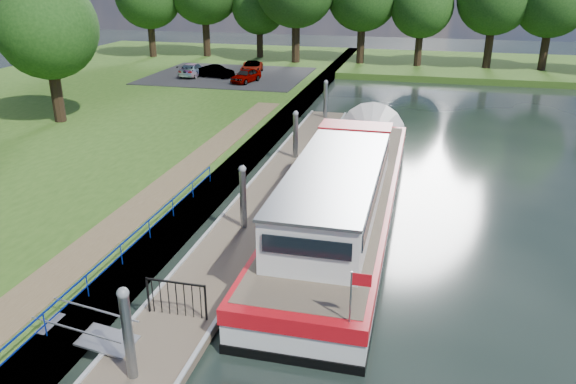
% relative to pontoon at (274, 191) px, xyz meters
% --- Properties ---
extents(ground, '(160.00, 160.00, 0.00)m').
position_rel_pontoon_xyz_m(ground, '(0.00, -13.00, -0.18)').
color(ground, black).
rests_on(ground, ground).
extents(bank_edge, '(1.10, 90.00, 0.78)m').
position_rel_pontoon_xyz_m(bank_edge, '(-2.55, 2.00, 0.20)').
color(bank_edge, '#473D2D').
rests_on(bank_edge, ground).
extents(far_bank, '(60.00, 18.00, 0.60)m').
position_rel_pontoon_xyz_m(far_bank, '(12.00, 39.00, 0.12)').
color(far_bank, '#2C4E16').
rests_on(far_bank, ground).
extents(footpath, '(1.60, 40.00, 0.05)m').
position_rel_pontoon_xyz_m(footpath, '(-4.40, -5.00, 0.62)').
color(footpath, brown).
rests_on(footpath, riverbank).
extents(carpark, '(14.00, 12.00, 0.06)m').
position_rel_pontoon_xyz_m(carpark, '(-11.00, 25.00, 0.62)').
color(carpark, black).
rests_on(carpark, riverbank).
extents(blue_fence, '(0.04, 18.04, 0.72)m').
position_rel_pontoon_xyz_m(blue_fence, '(-2.75, -10.00, 1.13)').
color(blue_fence, '#0C2DBF').
rests_on(blue_fence, riverbank).
extents(pontoon, '(2.50, 30.00, 0.56)m').
position_rel_pontoon_xyz_m(pontoon, '(0.00, 0.00, 0.00)').
color(pontoon, brown).
rests_on(pontoon, ground).
extents(mooring_piles, '(0.30, 27.30, 3.55)m').
position_rel_pontoon_xyz_m(mooring_piles, '(0.00, 0.00, 1.10)').
color(mooring_piles, gray).
rests_on(mooring_piles, ground).
extents(gangway, '(2.58, 1.00, 0.92)m').
position_rel_pontoon_xyz_m(gangway, '(-1.85, -12.50, 0.44)').
color(gangway, '#A5A8AD').
rests_on(gangway, ground).
extents(gate_panel, '(1.85, 0.05, 1.15)m').
position_rel_pontoon_xyz_m(gate_panel, '(-0.00, -10.80, 0.97)').
color(gate_panel, black).
rests_on(gate_panel, ground).
extents(barge, '(4.36, 21.15, 4.78)m').
position_rel_pontoon_xyz_m(barge, '(3.60, -1.28, 0.90)').
color(barge, black).
rests_on(barge, ground).
extents(bank_tree_a, '(6.12, 6.12, 9.72)m').
position_rel_pontoon_xyz_m(bank_tree_a, '(-15.99, 7.08, 6.84)').
color(bank_tree_a, '#332316').
rests_on(bank_tree_a, riverbank).
extents(car_a, '(2.12, 3.62, 1.16)m').
position_rel_pontoon_xyz_m(car_a, '(-8.41, 22.16, 1.23)').
color(car_a, '#999999').
rests_on(car_a, carpark).
extents(car_b, '(3.44, 1.76, 1.08)m').
position_rel_pontoon_xyz_m(car_b, '(-11.68, 23.70, 1.19)').
color(car_b, '#999999').
rests_on(car_b, carpark).
extents(car_c, '(1.65, 4.01, 1.16)m').
position_rel_pontoon_xyz_m(car_c, '(-13.96, 23.94, 1.23)').
color(car_c, '#999999').
rests_on(car_c, carpark).
extents(car_d, '(2.66, 4.31, 1.11)m').
position_rel_pontoon_xyz_m(car_d, '(-9.20, 26.39, 1.21)').
color(car_d, '#999999').
rests_on(car_d, carpark).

